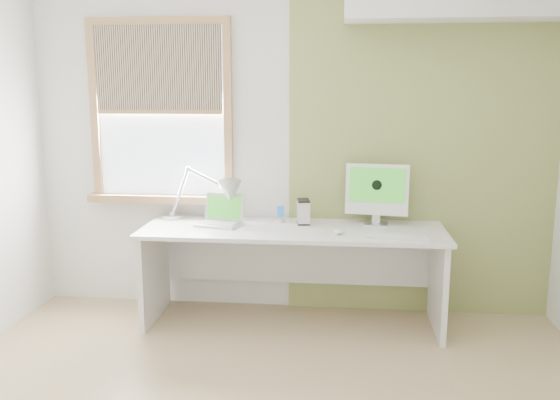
# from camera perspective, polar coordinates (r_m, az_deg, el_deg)

# --- Properties ---
(room) EXTENTS (4.04, 3.54, 2.64)m
(room) POSITION_cam_1_polar(r_m,az_deg,el_deg) (2.79, -2.24, 2.06)
(room) COLOR tan
(room) RESTS_ON ground
(accent_wall) EXTENTS (2.00, 0.02, 2.60)m
(accent_wall) POSITION_cam_1_polar(r_m,az_deg,el_deg) (4.53, 13.68, 5.11)
(accent_wall) COLOR olive
(accent_wall) RESTS_ON room
(window) EXTENTS (1.20, 0.14, 1.42)m
(window) POSITION_cam_1_polar(r_m,az_deg,el_deg) (4.66, -11.59, 8.37)
(window) COLOR #9A7245
(window) RESTS_ON room
(desk) EXTENTS (2.20, 0.70, 0.73)m
(desk) POSITION_cam_1_polar(r_m,az_deg,el_deg) (4.35, 1.31, -5.09)
(desk) COLOR silver
(desk) RESTS_ON room
(desk_lamp) EXTENTS (0.71, 0.38, 0.41)m
(desk_lamp) POSITION_cam_1_polar(r_m,az_deg,el_deg) (4.40, -6.03, 0.56)
(desk_lamp) COLOR silver
(desk_lamp) RESTS_ON desk
(laptop) EXTENTS (0.36, 0.31, 0.22)m
(laptop) POSITION_cam_1_polar(r_m,az_deg,el_deg) (4.38, -5.77, -1.67)
(laptop) COLOR silver
(laptop) RESTS_ON desk
(phone_dock) EXTENTS (0.09, 0.09, 0.14)m
(phone_dock) POSITION_cam_1_polar(r_m,az_deg,el_deg) (4.42, 0.05, -1.67)
(phone_dock) COLOR silver
(phone_dock) RESTS_ON desk
(external_drive) EXTENTS (0.11, 0.15, 0.18)m
(external_drive) POSITION_cam_1_polar(r_m,az_deg,el_deg) (4.36, 2.29, -1.15)
(external_drive) COLOR silver
(external_drive) RESTS_ON desk
(imac) EXTENTS (0.47, 0.18, 0.45)m
(imac) POSITION_cam_1_polar(r_m,az_deg,el_deg) (4.37, 9.45, 0.89)
(imac) COLOR silver
(imac) RESTS_ON desk
(keyboard) EXTENTS (0.44, 0.16, 0.02)m
(keyboard) POSITION_cam_1_polar(r_m,az_deg,el_deg) (4.04, 11.38, -3.54)
(keyboard) COLOR white
(keyboard) RESTS_ON desk
(mouse) EXTENTS (0.07, 0.11, 0.03)m
(mouse) POSITION_cam_1_polar(r_m,az_deg,el_deg) (4.10, 5.75, -3.08)
(mouse) COLOR white
(mouse) RESTS_ON desk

